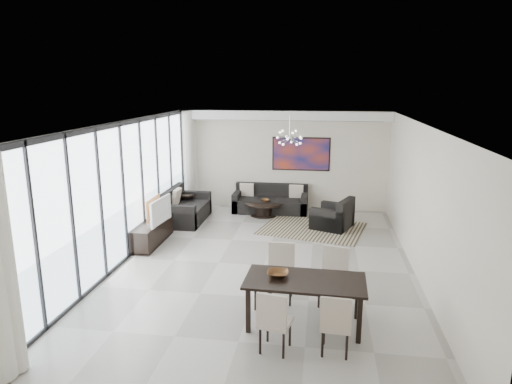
% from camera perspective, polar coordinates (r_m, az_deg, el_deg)
% --- Properties ---
extents(room_shell, '(6.00, 9.00, 2.90)m').
position_cam_1_polar(room_shell, '(9.00, 3.95, -0.75)').
color(room_shell, '#A8A39B').
rests_on(room_shell, ground).
extents(window_wall, '(0.37, 8.95, 2.90)m').
position_cam_1_polar(window_wall, '(9.81, -15.75, 0.07)').
color(window_wall, silver).
rests_on(window_wall, floor).
extents(soffit, '(5.98, 0.40, 0.26)m').
position_cam_1_polar(soffit, '(13.08, 3.51, 9.55)').
color(soffit, white).
rests_on(soffit, room_shell).
extents(painting, '(1.68, 0.04, 0.98)m').
position_cam_1_polar(painting, '(13.34, 5.65, 4.75)').
color(painting, '#AD3618').
rests_on(painting, room_shell).
extents(chandelier, '(0.66, 0.66, 0.71)m').
position_cam_1_polar(chandelier, '(11.30, 4.21, 6.80)').
color(chandelier, silver).
rests_on(chandelier, room_shell).
extents(rug, '(2.89, 2.45, 0.01)m').
position_cam_1_polar(rug, '(11.87, 7.07, -4.54)').
color(rug, black).
rests_on(rug, floor).
extents(coffee_table, '(1.08, 1.08, 0.38)m').
position_cam_1_polar(coffee_table, '(12.90, 0.96, -2.01)').
color(coffee_table, black).
rests_on(coffee_table, floor).
extents(bowl_coffee, '(0.28, 0.28, 0.07)m').
position_cam_1_polar(bowl_coffee, '(12.91, 1.17, -1.08)').
color(bowl_coffee, brown).
rests_on(bowl_coffee, coffee_table).
extents(sofa_main, '(2.14, 0.87, 0.78)m').
position_cam_1_polar(sofa_main, '(13.29, 1.83, -1.34)').
color(sofa_main, black).
rests_on(sofa_main, floor).
extents(loveseat, '(0.99, 1.76, 0.88)m').
position_cam_1_polar(loveseat, '(12.53, -8.98, -2.25)').
color(loveseat, black).
rests_on(loveseat, floor).
extents(armchair, '(1.18, 1.21, 0.79)m').
position_cam_1_polar(armchair, '(11.94, 9.66, -3.20)').
color(armchair, black).
rests_on(armchair, floor).
extents(side_table, '(0.44, 0.44, 0.60)m').
position_cam_1_polar(side_table, '(13.05, -8.68, -1.12)').
color(side_table, black).
rests_on(side_table, floor).
extents(tv_console, '(0.47, 1.67, 0.52)m').
position_cam_1_polar(tv_console, '(10.94, -12.88, -4.97)').
color(tv_console, black).
rests_on(tv_console, floor).
extents(television, '(0.22, 1.02, 0.58)m').
position_cam_1_polar(television, '(10.68, -12.33, -2.29)').
color(television, gray).
rests_on(television, tv_console).
extents(dining_table, '(1.85, 0.97, 0.76)m').
position_cam_1_polar(dining_table, '(7.09, 6.14, -11.46)').
color(dining_table, black).
rests_on(dining_table, floor).
extents(dining_chair_sw, '(0.50, 0.50, 0.92)m').
position_cam_1_polar(dining_chair_sw, '(6.45, 2.21, -15.51)').
color(dining_chair_sw, '#BDAD9C').
rests_on(dining_chair_sw, floor).
extents(dining_chair_se, '(0.44, 0.44, 0.90)m').
position_cam_1_polar(dining_chair_se, '(6.50, 9.93, -15.63)').
color(dining_chair_se, '#BDAD9C').
rests_on(dining_chair_se, floor).
extents(dining_chair_nw, '(0.46, 0.46, 0.99)m').
position_cam_1_polar(dining_chair_nw, '(7.95, 3.15, -9.41)').
color(dining_chair_nw, '#BDAD9C').
rests_on(dining_chair_nw, floor).
extents(dining_chair_ne, '(0.55, 0.55, 0.98)m').
position_cam_1_polar(dining_chair_ne, '(7.89, 9.73, -9.80)').
color(dining_chair_ne, '#BDAD9C').
rests_on(dining_chair_ne, floor).
extents(bowl_dining, '(0.34, 0.34, 0.08)m').
position_cam_1_polar(bowl_dining, '(7.12, 2.74, -10.17)').
color(bowl_dining, brown).
rests_on(bowl_dining, dining_table).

